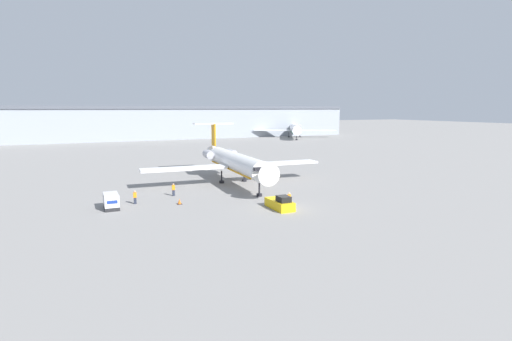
# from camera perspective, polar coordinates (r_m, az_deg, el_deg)

# --- Properties ---
(ground_plane) EXTENTS (600.00, 600.00, 0.00)m
(ground_plane) POSITION_cam_1_polar(r_m,az_deg,el_deg) (49.06, 3.97, -5.44)
(ground_plane) COLOR gray
(terminal_building) EXTENTS (180.00, 16.80, 13.04)m
(terminal_building) POSITION_cam_1_polar(r_m,az_deg,el_deg) (163.44, -16.60, 6.56)
(terminal_building) COLOR #8C939E
(terminal_building) RESTS_ON ground
(airplane_main) EXTENTS (29.88, 27.59, 9.35)m
(airplane_main) POSITION_cam_1_polar(r_m,az_deg,el_deg) (64.79, -3.07, 1.26)
(airplane_main) COLOR white
(airplane_main) RESTS_ON ground
(pushback_tug) EXTENTS (1.93, 4.60, 1.77)m
(pushback_tug) POSITION_cam_1_polar(r_m,az_deg,el_deg) (48.79, 3.43, -4.73)
(pushback_tug) COLOR yellow
(pushback_tug) RESTS_ON ground
(luggage_cart) EXTENTS (1.68, 3.14, 1.91)m
(luggage_cart) POSITION_cam_1_polar(r_m,az_deg,el_deg) (51.66, -19.99, -4.15)
(luggage_cart) COLOR #232326
(luggage_cart) RESTS_ON ground
(worker_near_tug) EXTENTS (0.40, 0.25, 1.77)m
(worker_near_tug) POSITION_cam_1_polar(r_m,az_deg,el_deg) (49.95, 4.76, -4.10)
(worker_near_tug) COLOR #232838
(worker_near_tug) RESTS_ON ground
(worker_by_wing) EXTENTS (0.40, 0.25, 1.78)m
(worker_by_wing) POSITION_cam_1_polar(r_m,az_deg,el_deg) (56.89, -11.71, -2.65)
(worker_by_wing) COLOR #232838
(worker_by_wing) RESTS_ON ground
(worker_on_apron) EXTENTS (0.40, 0.24, 1.75)m
(worker_on_apron) POSITION_cam_1_polar(r_m,az_deg,el_deg) (53.32, -16.91, -3.64)
(worker_on_apron) COLOR #232838
(worker_on_apron) RESTS_ON ground
(traffic_cone_left) EXTENTS (0.61, 0.61, 0.70)m
(traffic_cone_left) POSITION_cam_1_polar(r_m,az_deg,el_deg) (51.99, -10.88, -4.39)
(traffic_cone_left) COLOR black
(traffic_cone_left) RESTS_ON ground
(airplane_parked_far_left) EXTENTS (32.12, 35.35, 10.71)m
(airplane_parked_far_left) POSITION_cam_1_polar(r_m,az_deg,el_deg) (168.73, 5.54, 6.01)
(airplane_parked_far_left) COLOR silver
(airplane_parked_far_left) RESTS_ON ground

